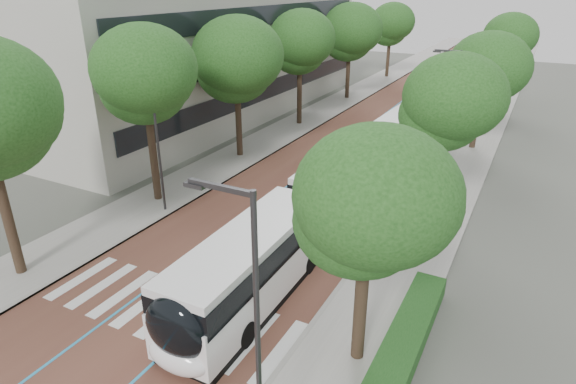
% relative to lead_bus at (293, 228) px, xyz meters
% --- Properties ---
extents(ground, '(160.00, 160.00, 0.00)m').
position_rel_lead_bus_xyz_m(ground, '(-2.74, -6.83, -1.63)').
color(ground, '#51544C').
rests_on(ground, ground).
extents(road, '(11.00, 140.00, 0.02)m').
position_rel_lead_bus_xyz_m(road, '(-2.74, 33.17, -1.62)').
color(road, brown).
rests_on(road, ground).
extents(sidewalk_left, '(4.00, 140.00, 0.12)m').
position_rel_lead_bus_xyz_m(sidewalk_left, '(-10.24, 33.17, -1.57)').
color(sidewalk_left, gray).
rests_on(sidewalk_left, ground).
extents(sidewalk_right, '(4.00, 140.00, 0.12)m').
position_rel_lead_bus_xyz_m(sidewalk_right, '(4.76, 33.17, -1.57)').
color(sidewalk_right, gray).
rests_on(sidewalk_right, ground).
extents(kerb_left, '(0.20, 140.00, 0.14)m').
position_rel_lead_bus_xyz_m(kerb_left, '(-8.34, 33.17, -1.57)').
color(kerb_left, gray).
rests_on(kerb_left, ground).
extents(kerb_right, '(0.20, 140.00, 0.14)m').
position_rel_lead_bus_xyz_m(kerb_right, '(2.86, 33.17, -1.57)').
color(kerb_right, gray).
rests_on(kerb_right, ground).
extents(zebra_crossing, '(10.55, 3.60, 0.01)m').
position_rel_lead_bus_xyz_m(zebra_crossing, '(-2.54, -5.83, -1.60)').
color(zebra_crossing, silver).
rests_on(zebra_crossing, ground).
extents(lane_line_left, '(0.12, 126.00, 0.01)m').
position_rel_lead_bus_xyz_m(lane_line_left, '(-4.34, 33.17, -1.60)').
color(lane_line_left, '#278FC4').
rests_on(lane_line_left, road).
extents(lane_line_right, '(0.12, 126.00, 0.01)m').
position_rel_lead_bus_xyz_m(lane_line_right, '(-1.14, 33.17, -1.60)').
color(lane_line_right, '#278FC4').
rests_on(lane_line_right, road).
extents(office_building, '(18.11, 40.00, 14.00)m').
position_rel_lead_bus_xyz_m(office_building, '(-22.21, 21.17, 5.37)').
color(office_building, '#A2A096').
rests_on(office_building, ground).
extents(streetlight_near, '(1.82, 0.20, 8.00)m').
position_rel_lead_bus_xyz_m(streetlight_near, '(3.88, -9.83, 3.19)').
color(streetlight_near, '#323235').
rests_on(streetlight_near, sidewalk_right).
extents(streetlight_far, '(1.82, 0.20, 8.00)m').
position_rel_lead_bus_xyz_m(streetlight_far, '(3.88, 15.17, 3.19)').
color(streetlight_far, '#323235').
rests_on(streetlight_far, sidewalk_right).
extents(lamp_post_left, '(0.14, 0.14, 8.00)m').
position_rel_lead_bus_xyz_m(lamp_post_left, '(-8.84, 1.17, 2.49)').
color(lamp_post_left, '#323235').
rests_on(lamp_post_left, sidewalk_left).
extents(trees_left, '(6.42, 60.94, 9.84)m').
position_rel_lead_bus_xyz_m(trees_left, '(-10.24, 18.06, 5.30)').
color(trees_left, black).
rests_on(trees_left, ground).
extents(trees_right, '(5.99, 47.11, 8.78)m').
position_rel_lead_bus_xyz_m(trees_right, '(4.96, 16.79, 4.41)').
color(trees_right, black).
rests_on(trees_right, ground).
extents(lead_bus, '(2.75, 18.43, 3.20)m').
position_rel_lead_bus_xyz_m(lead_bus, '(0.00, 0.00, 0.00)').
color(lead_bus, black).
rests_on(lead_bus, ground).
extents(bus_queued_0, '(2.96, 12.48, 3.20)m').
position_rel_lead_bus_xyz_m(bus_queued_0, '(0.36, 15.92, -0.00)').
color(bus_queued_0, white).
rests_on(bus_queued_0, ground).
extents(bus_queued_1, '(3.29, 12.53, 3.20)m').
position_rel_lead_bus_xyz_m(bus_queued_1, '(-0.40, 28.95, -0.00)').
color(bus_queued_1, white).
rests_on(bus_queued_1, ground).
extents(bus_queued_2, '(3.05, 12.49, 3.20)m').
position_rel_lead_bus_xyz_m(bus_queued_2, '(-0.17, 41.93, -0.00)').
color(bus_queued_2, white).
rests_on(bus_queued_2, ground).
extents(bus_queued_3, '(2.65, 12.42, 3.20)m').
position_rel_lead_bus_xyz_m(bus_queued_3, '(0.33, 55.26, -0.00)').
color(bus_queued_3, white).
rests_on(bus_queued_3, ground).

